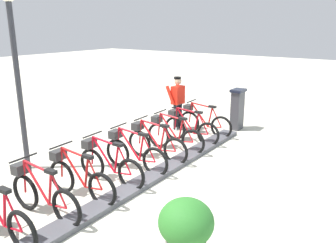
# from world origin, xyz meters

# --- Properties ---
(ground_plane) EXTENTS (60.00, 60.00, 0.00)m
(ground_plane) POSITION_xyz_m (0.00, 0.00, 0.00)
(ground_plane) COLOR beige
(dock_rail_base) EXTENTS (0.44, 7.94, 0.10)m
(dock_rail_base) POSITION_xyz_m (0.00, 0.00, 0.05)
(dock_rail_base) COLOR #47474C
(dock_rail_base) RESTS_ON ground
(payment_kiosk) EXTENTS (0.36, 0.52, 1.28)m
(payment_kiosk) POSITION_xyz_m (0.05, -4.53, 0.67)
(payment_kiosk) COLOR #38383D
(payment_kiosk) RESTS_ON ground
(bike_docked_0) EXTENTS (1.72, 0.54, 1.02)m
(bike_docked_0) POSITION_xyz_m (0.62, -3.36, 0.43)
(bike_docked_0) COLOR black
(bike_docked_0) RESTS_ON ground
(bike_docked_1) EXTENTS (1.72, 0.54, 1.02)m
(bike_docked_1) POSITION_xyz_m (0.62, -2.57, 0.43)
(bike_docked_1) COLOR black
(bike_docked_1) RESTS_ON ground
(bike_docked_2) EXTENTS (1.72, 0.54, 1.02)m
(bike_docked_2) POSITION_xyz_m (0.62, -1.78, 0.43)
(bike_docked_2) COLOR black
(bike_docked_2) RESTS_ON ground
(bike_docked_3) EXTENTS (1.72, 0.54, 1.02)m
(bike_docked_3) POSITION_xyz_m (0.62, -0.99, 0.43)
(bike_docked_3) COLOR black
(bike_docked_3) RESTS_ON ground
(bike_docked_4) EXTENTS (1.72, 0.54, 1.02)m
(bike_docked_4) POSITION_xyz_m (0.62, -0.19, 0.43)
(bike_docked_4) COLOR black
(bike_docked_4) RESTS_ON ground
(bike_docked_5) EXTENTS (1.72, 0.54, 1.02)m
(bike_docked_5) POSITION_xyz_m (0.62, 0.60, 0.43)
(bike_docked_5) COLOR black
(bike_docked_5) RESTS_ON ground
(bike_docked_6) EXTENTS (1.72, 0.54, 1.02)m
(bike_docked_6) POSITION_xyz_m (0.62, 1.39, 0.43)
(bike_docked_6) COLOR black
(bike_docked_6) RESTS_ON ground
(bike_docked_7) EXTENTS (1.72, 0.54, 1.02)m
(bike_docked_7) POSITION_xyz_m (0.62, 2.19, 0.43)
(bike_docked_7) COLOR black
(bike_docked_7) RESTS_ON ground
(worker_near_rack) EXTENTS (0.49, 0.64, 1.66)m
(worker_near_rack) POSITION_xyz_m (1.58, -3.45, 0.91)
(worker_near_rack) COLOR white
(worker_near_rack) RESTS_ON ground
(lamp_post) EXTENTS (0.32, 0.32, 3.96)m
(lamp_post) POSITION_xyz_m (2.72, 1.10, 2.59)
(lamp_post) COLOR #2D2D33
(lamp_post) RESTS_ON ground
(planter_bush) EXTENTS (0.76, 0.76, 0.97)m
(planter_bush) POSITION_xyz_m (-2.03, 1.81, 0.54)
(planter_bush) COLOR #59544C
(planter_bush) RESTS_ON ground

